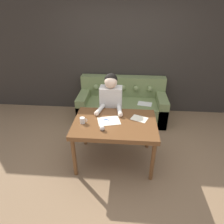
# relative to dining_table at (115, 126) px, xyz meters

# --- Properties ---
(ground_plane) EXTENTS (16.00, 16.00, 0.00)m
(ground_plane) POSITION_rel_dining_table_xyz_m (0.02, 0.02, -0.67)
(ground_plane) COLOR #846647
(wall_back) EXTENTS (8.00, 0.06, 2.60)m
(wall_back) POSITION_rel_dining_table_xyz_m (0.02, 1.85, 0.63)
(wall_back) COLOR #2D2823
(wall_back) RESTS_ON ground_plane
(dining_table) EXTENTS (1.26, 0.88, 0.74)m
(dining_table) POSITION_rel_dining_table_xyz_m (0.00, 0.00, 0.00)
(dining_table) COLOR brown
(dining_table) RESTS_ON ground_plane
(couch) EXTENTS (1.88, 0.86, 0.89)m
(couch) POSITION_rel_dining_table_xyz_m (0.07, 1.42, -0.35)
(couch) COLOR olive
(couch) RESTS_ON ground_plane
(person) EXTENTS (0.46, 0.58, 1.31)m
(person) POSITION_rel_dining_table_xyz_m (-0.11, 0.56, 0.01)
(person) COLOR #33281E
(person) RESTS_ON ground_plane
(pattern_paper_main) EXTENTS (0.39, 0.34, 0.00)m
(pattern_paper_main) POSITION_rel_dining_table_xyz_m (-0.09, 0.02, 0.08)
(pattern_paper_main) COLOR beige
(pattern_paper_main) RESTS_ON dining_table
(pattern_paper_offcut) EXTENTS (0.29, 0.26, 0.00)m
(pattern_paper_offcut) POSITION_rel_dining_table_xyz_m (0.37, 0.13, 0.08)
(pattern_paper_offcut) COLOR beige
(pattern_paper_offcut) RESTS_ON dining_table
(scissors) EXTENTS (0.21, 0.12, 0.01)m
(scissors) POSITION_rel_dining_table_xyz_m (-0.12, 0.05, 0.08)
(scissors) COLOR silver
(scissors) RESTS_ON dining_table
(mug) EXTENTS (0.11, 0.08, 0.09)m
(mug) POSITION_rel_dining_table_xyz_m (-0.48, -0.06, 0.12)
(mug) COLOR silver
(mug) RESTS_ON dining_table
(pin_cushion) EXTENTS (0.07, 0.07, 0.07)m
(pin_cushion) POSITION_rel_dining_table_xyz_m (-0.16, -0.23, 0.11)
(pin_cushion) COLOR #4C3828
(pin_cushion) RESTS_ON dining_table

